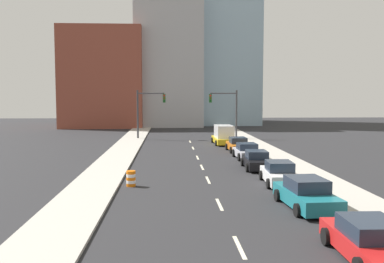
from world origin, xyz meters
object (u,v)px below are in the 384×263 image
object	(u,v)px
sedan_silver	(247,152)
box_truck_yellow	(224,135)
traffic_barrel	(131,179)
traffic_signal_left	(146,108)
sedan_white	(279,174)
sedan_black	(257,160)
sedan_orange	(238,145)
sedan_teal	(306,194)
traffic_signal_right	(229,108)
sedan_red	(370,241)

from	to	relation	value
sedan_silver	box_truck_yellow	size ratio (longest dim) A/B	0.77
sedan_silver	traffic_barrel	bearing A→B (deg)	-131.45
box_truck_yellow	traffic_signal_left	bearing A→B (deg)	143.57
sedan_white	box_truck_yellow	world-z (taller)	box_truck_yellow
sedan_black	sedan_orange	distance (m)	10.14
traffic_signal_left	traffic_barrel	distance (m)	28.92
sedan_teal	sedan_white	distance (m)	5.71
traffic_barrel	sedan_white	world-z (taller)	sedan_white
traffic_signal_right	sedan_orange	xyz separation A→B (m)	(-0.85, -12.77, -3.34)
sedan_red	traffic_signal_right	bearing A→B (deg)	89.78
traffic_signal_left	sedan_black	bearing A→B (deg)	-67.39
sedan_white	sedan_silver	xyz separation A→B (m)	(-0.05, 10.82, -0.02)
traffic_signal_right	traffic_barrel	distance (m)	30.59
sedan_silver	traffic_signal_right	bearing A→B (deg)	85.41
traffic_barrel	sedan_teal	size ratio (longest dim) A/B	0.20
sedan_silver	sedan_red	bearing A→B (deg)	-92.06
sedan_silver	sedan_orange	size ratio (longest dim) A/B	0.96
sedan_white	sedan_teal	bearing A→B (deg)	-88.39
sedan_teal	sedan_orange	size ratio (longest dim) A/B	1.09
sedan_black	box_truck_yellow	xyz separation A→B (m)	(-0.36, 16.52, 0.38)
sedan_silver	sedan_orange	world-z (taller)	sedan_orange
sedan_black	sedan_red	bearing A→B (deg)	-87.59
traffic_signal_left	sedan_teal	distance (m)	35.71
traffic_signal_left	traffic_barrel	size ratio (longest dim) A/B	6.55
traffic_signal_right	sedan_red	world-z (taller)	traffic_signal_right
traffic_signal_right	sedan_black	world-z (taller)	traffic_signal_right
sedan_red	sedan_silver	bearing A→B (deg)	90.87
sedan_white	sedan_black	size ratio (longest dim) A/B	1.01
sedan_black	sedan_orange	xyz separation A→B (m)	(0.24, 10.13, 0.01)
traffic_signal_right	sedan_white	bearing A→B (deg)	-91.66
traffic_signal_left	box_truck_yellow	distance (m)	11.57
sedan_white	sedan_silver	bearing A→B (deg)	93.38
traffic_signal_right	box_truck_yellow	xyz separation A→B (m)	(-1.45, -6.38, -2.97)
traffic_signal_left	sedan_white	bearing A→B (deg)	-71.03
traffic_signal_left	sedan_silver	size ratio (longest dim) A/B	1.46
traffic_barrel	box_truck_yellow	world-z (taller)	box_truck_yellow
sedan_teal	sedan_black	xyz separation A→B (m)	(-0.12, 11.32, -0.05)
traffic_signal_left	sedan_black	world-z (taller)	traffic_signal_left
sedan_white	sedan_orange	xyz separation A→B (m)	(-0.03, 15.75, -0.01)
traffic_signal_right	sedan_white	xyz separation A→B (m)	(-0.82, -28.51, -3.33)
sedan_silver	box_truck_yellow	world-z (taller)	box_truck_yellow
sedan_black	sedan_silver	world-z (taller)	sedan_black
traffic_signal_right	sedan_black	size ratio (longest dim) A/B	1.42
traffic_signal_left	sedan_teal	xyz separation A→B (m)	(9.65, -34.22, -3.30)
sedan_red	sedan_orange	bearing A→B (deg)	90.89
traffic_barrel	traffic_signal_left	bearing A→B (deg)	91.25
sedan_red	sedan_silver	xyz separation A→B (m)	(0.12, 23.20, -0.00)
traffic_signal_right	box_truck_yellow	world-z (taller)	traffic_signal_right
traffic_signal_right	sedan_white	size ratio (longest dim) A/B	1.41
sedan_red	sedan_black	distance (m)	17.99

